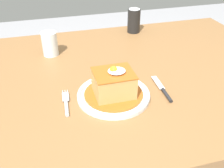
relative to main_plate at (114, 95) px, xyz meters
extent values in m
cube|color=olive|center=(0.07, 0.15, -0.03)|extent=(1.45, 0.98, 0.04)
cylinder|color=olive|center=(0.72, 0.56, -0.40)|extent=(0.07, 0.07, 0.70)
cylinder|color=white|center=(0.00, 0.00, 0.00)|extent=(0.25, 0.25, 0.01)
torus|color=white|center=(0.00, 0.00, 0.00)|extent=(0.25, 0.25, 0.01)
cylinder|color=#B75B1E|center=(0.00, 0.00, 0.00)|extent=(0.20, 0.20, 0.01)
cube|color=tan|center=(0.00, 0.00, 0.05)|extent=(0.13, 0.11, 0.08)
cube|color=#B75B1E|center=(0.00, 0.00, 0.09)|extent=(0.13, 0.12, 0.00)
ellipsoid|color=white|center=(0.01, 0.00, 0.09)|extent=(0.06, 0.05, 0.01)
sphere|color=yellow|center=(0.00, 0.00, 0.10)|extent=(0.02, 0.02, 0.02)
cylinder|color=silver|center=(-0.16, -0.03, 0.00)|extent=(0.02, 0.08, 0.01)
cube|color=silver|center=(-0.16, 0.04, 0.00)|extent=(0.03, 0.05, 0.00)
cylinder|color=silver|center=(-0.15, 0.06, 0.00)|extent=(0.00, 0.03, 0.00)
cylinder|color=silver|center=(-0.16, 0.06, 0.00)|extent=(0.00, 0.03, 0.00)
cylinder|color=silver|center=(-0.17, 0.06, 0.00)|extent=(0.00, 0.03, 0.00)
cylinder|color=#262628|center=(0.18, -0.05, 0.00)|extent=(0.02, 0.08, 0.01)
cube|color=silver|center=(0.18, 0.04, 0.00)|extent=(0.02, 0.09, 0.00)
cylinder|color=black|center=(0.26, 0.55, 0.05)|extent=(0.07, 0.07, 0.12)
cylinder|color=silver|center=(0.26, 0.55, 0.11)|extent=(0.06, 0.06, 0.00)
cylinder|color=gold|center=(-0.18, 0.39, 0.02)|extent=(0.06, 0.06, 0.06)
cylinder|color=silver|center=(-0.18, 0.39, 0.04)|extent=(0.07, 0.07, 0.10)
camera|label=1|loc=(-0.20, -0.70, 0.51)|focal=41.61mm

